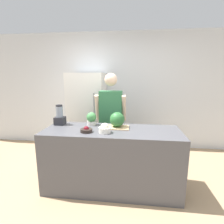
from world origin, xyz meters
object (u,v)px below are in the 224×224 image
object	(u,v)px
refrigerator	(88,113)
watermelon	(117,119)
bowl_cream	(105,129)
blender	(60,116)
person	(111,120)
bowl_cherries	(86,130)
potted_plant	(91,119)

from	to	relation	value
refrigerator	watermelon	distance (m)	1.39
bowl_cream	blender	distance (m)	0.83
refrigerator	person	bearing A→B (deg)	-46.76
bowl_cream	blender	xyz separation A→B (m)	(-0.76, 0.32, 0.07)
bowl_cherries	watermelon	bearing A→B (deg)	33.62
watermelon	potted_plant	xyz separation A→B (m)	(-0.41, 0.10, -0.02)
watermelon	refrigerator	bearing A→B (deg)	122.68
refrigerator	blender	world-z (taller)	refrigerator
watermelon	bowl_cream	bearing A→B (deg)	-118.96
refrigerator	blender	size ratio (longest dim) A/B	5.47
watermelon	potted_plant	world-z (taller)	watermelon
watermelon	blender	size ratio (longest dim) A/B	0.70
potted_plant	refrigerator	bearing A→B (deg)	107.57
bowl_cherries	potted_plant	distance (m)	0.37
refrigerator	potted_plant	xyz separation A→B (m)	(0.34, -1.07, 0.14)
watermelon	blender	bearing A→B (deg)	175.88
watermelon	blender	world-z (taller)	blender
refrigerator	bowl_cherries	distance (m)	1.47
watermelon	bowl_cherries	bearing A→B (deg)	-146.38
refrigerator	person	distance (m)	0.86
bowl_cream	potted_plant	bearing A→B (deg)	126.78
refrigerator	bowl_cream	size ratio (longest dim) A/B	10.49
bowl_cherries	blender	xyz separation A→B (m)	(-0.51, 0.33, 0.10)
bowl_cherries	potted_plant	world-z (taller)	potted_plant
bowl_cream	watermelon	bearing A→B (deg)	61.04
bowl_cherries	blender	bearing A→B (deg)	147.31
watermelon	bowl_cream	xyz separation A→B (m)	(-0.14, -0.26, -0.07)
refrigerator	potted_plant	size ratio (longest dim) A/B	8.62
blender	potted_plant	bearing A→B (deg)	3.82
person	blender	size ratio (longest dim) A/B	5.43
bowl_cream	person	bearing A→B (deg)	91.26
watermelon	bowl_cream	size ratio (longest dim) A/B	1.34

